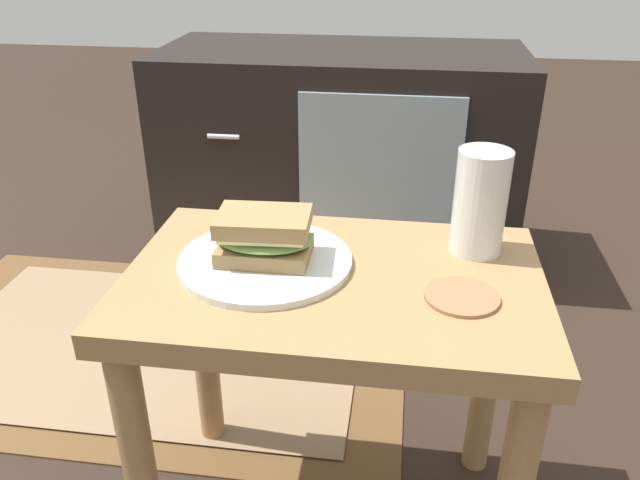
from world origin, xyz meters
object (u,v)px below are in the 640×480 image
Objects in this scene: tv_cabinet at (340,156)px; plate at (265,261)px; sandwich_front at (264,236)px; coaster at (462,297)px; beer_glass at (480,203)px.

plate is (-0.00, -0.93, 0.17)m from tv_cabinet.
sandwich_front reaches higher than coaster.
beer_glass reaches higher than plate.
coaster is at bearing -11.04° from plate.
coaster is at bearing -100.64° from beer_glass.
plate is 0.31m from beer_glass.
beer_glass is at bearing 79.36° from coaster.
beer_glass reaches higher than coaster.
plate is at bearing -164.00° from beer_glass.
plate is 0.04m from sandwich_front.
plate reaches higher than coaster.
beer_glass is 1.59× the size of coaster.
beer_glass is (0.29, 0.08, 0.07)m from plate.
tv_cabinet is at bearing 89.91° from plate.
tv_cabinet reaches higher than coaster.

